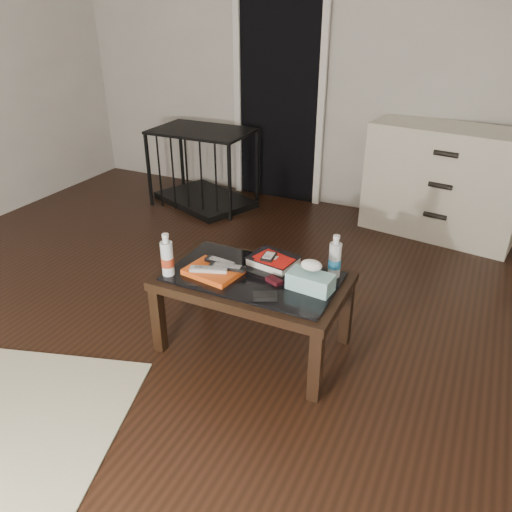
{
  "coord_description": "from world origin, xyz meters",
  "views": [
    {
      "loc": [
        1.46,
        -1.94,
        1.79
      ],
      "look_at": [
        0.43,
        0.21,
        0.55
      ],
      "focal_mm": 35.0,
      "sensor_mm": 36.0,
      "label": 1
    }
  ],
  "objects_px": {
    "coffee_table": "(253,286)",
    "dresser": "(444,182)",
    "water_bottle_right": "(335,256)",
    "tissue_box": "(310,282)",
    "pet_crate": "(204,180)",
    "textbook": "(273,260)",
    "water_bottle_left": "(167,255)"
  },
  "relations": [
    {
      "from": "coffee_table",
      "to": "dresser",
      "type": "height_order",
      "value": "dresser"
    },
    {
      "from": "water_bottle_right",
      "to": "tissue_box",
      "type": "height_order",
      "value": "water_bottle_right"
    },
    {
      "from": "pet_crate",
      "to": "dresser",
      "type": "bearing_deg",
      "value": 28.62
    },
    {
      "from": "pet_crate",
      "to": "tissue_box",
      "type": "bearing_deg",
      "value": -24.49
    },
    {
      "from": "textbook",
      "to": "tissue_box",
      "type": "relative_size",
      "value": 1.09
    },
    {
      "from": "pet_crate",
      "to": "water_bottle_right",
      "type": "bearing_deg",
      "value": -20.36
    },
    {
      "from": "pet_crate",
      "to": "water_bottle_left",
      "type": "height_order",
      "value": "pet_crate"
    },
    {
      "from": "textbook",
      "to": "water_bottle_right",
      "type": "relative_size",
      "value": 1.05
    },
    {
      "from": "textbook",
      "to": "tissue_box",
      "type": "distance_m",
      "value": 0.33
    },
    {
      "from": "coffee_table",
      "to": "tissue_box",
      "type": "height_order",
      "value": "tissue_box"
    },
    {
      "from": "water_bottle_left",
      "to": "dresser",
      "type": "bearing_deg",
      "value": 63.12
    },
    {
      "from": "pet_crate",
      "to": "textbook",
      "type": "distance_m",
      "value": 2.23
    },
    {
      "from": "water_bottle_left",
      "to": "tissue_box",
      "type": "relative_size",
      "value": 1.03
    },
    {
      "from": "dresser",
      "to": "water_bottle_left",
      "type": "relative_size",
      "value": 5.3
    },
    {
      "from": "pet_crate",
      "to": "water_bottle_left",
      "type": "xyz_separation_m",
      "value": [
        0.99,
        -2.02,
        0.35
      ]
    },
    {
      "from": "coffee_table",
      "to": "dresser",
      "type": "distance_m",
      "value": 2.2
    },
    {
      "from": "water_bottle_right",
      "to": "textbook",
      "type": "bearing_deg",
      "value": -176.87
    },
    {
      "from": "dresser",
      "to": "tissue_box",
      "type": "bearing_deg",
      "value": -92.16
    },
    {
      "from": "water_bottle_left",
      "to": "water_bottle_right",
      "type": "distance_m",
      "value": 0.89
    },
    {
      "from": "water_bottle_left",
      "to": "tissue_box",
      "type": "distance_m",
      "value": 0.77
    },
    {
      "from": "coffee_table",
      "to": "pet_crate",
      "type": "relative_size",
      "value": 0.94
    },
    {
      "from": "dresser",
      "to": "water_bottle_right",
      "type": "distance_m",
      "value": 1.92
    },
    {
      "from": "water_bottle_left",
      "to": "pet_crate",
      "type": "bearing_deg",
      "value": 116.14
    },
    {
      "from": "tissue_box",
      "to": "pet_crate",
      "type": "bearing_deg",
      "value": 138.73
    },
    {
      "from": "coffee_table",
      "to": "textbook",
      "type": "height_order",
      "value": "textbook"
    },
    {
      "from": "pet_crate",
      "to": "water_bottle_right",
      "type": "relative_size",
      "value": 4.45
    },
    {
      "from": "dresser",
      "to": "tissue_box",
      "type": "relative_size",
      "value": 5.49
    },
    {
      "from": "coffee_table",
      "to": "water_bottle_left",
      "type": "distance_m",
      "value": 0.49
    },
    {
      "from": "dresser",
      "to": "textbook",
      "type": "xyz_separation_m",
      "value": [
        -0.68,
        -1.91,
        0.03
      ]
    },
    {
      "from": "dresser",
      "to": "pet_crate",
      "type": "xyz_separation_m",
      "value": [
        -2.13,
        -0.24,
        -0.22
      ]
    },
    {
      "from": "water_bottle_right",
      "to": "tissue_box",
      "type": "xyz_separation_m",
      "value": [
        -0.07,
        -0.19,
        -0.07
      ]
    },
    {
      "from": "textbook",
      "to": "water_bottle_right",
      "type": "height_order",
      "value": "water_bottle_right"
    }
  ]
}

